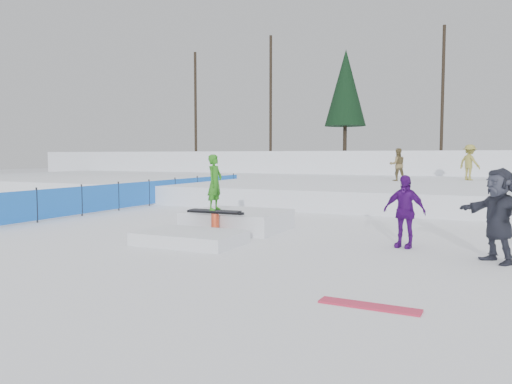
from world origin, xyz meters
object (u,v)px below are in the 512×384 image
at_px(walker_olive, 397,165).
at_px(spectator_purple, 404,211).
at_px(spectator_dark, 498,215).
at_px(safety_fence, 149,193).
at_px(walker_ygreen, 470,162).
at_px(jib_rail_feature, 226,222).

distance_m(walker_olive, spectator_purple, 14.50).
bearing_deg(spectator_dark, walker_olive, 155.15).
height_order(safety_fence, walker_ygreen, walker_ygreen).
xyz_separation_m(walker_olive, walker_ygreen, (3.28, 2.32, 0.10)).
height_order(walker_ygreen, spectator_purple, walker_ygreen).
bearing_deg(jib_rail_feature, safety_fence, 141.03).
relative_size(walker_ygreen, spectator_purple, 1.12).
bearing_deg(walker_ygreen, walker_olive, 73.57).
bearing_deg(spectator_purple, spectator_dark, -12.04).
distance_m(spectator_dark, jib_rail_feature, 6.65).
bearing_deg(walker_olive, spectator_dark, 82.30).
xyz_separation_m(walker_ygreen, jib_rail_feature, (-5.53, -16.48, -1.43)).
distance_m(walker_olive, spectator_dark, 15.76).
bearing_deg(spectator_dark, jib_rail_feature, -139.31).
distance_m(safety_fence, jib_rail_feature, 8.17).
height_order(walker_ygreen, spectator_dark, walker_ygreen).
bearing_deg(jib_rail_feature, walker_ygreen, 71.46).
xyz_separation_m(spectator_purple, jib_rail_feature, (-4.65, 0.12, -0.52)).
height_order(walker_olive, spectator_dark, walker_olive).
distance_m(walker_ygreen, jib_rail_feature, 17.44).
height_order(safety_fence, spectator_purple, spectator_purple).
bearing_deg(safety_fence, spectator_dark, -25.41).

